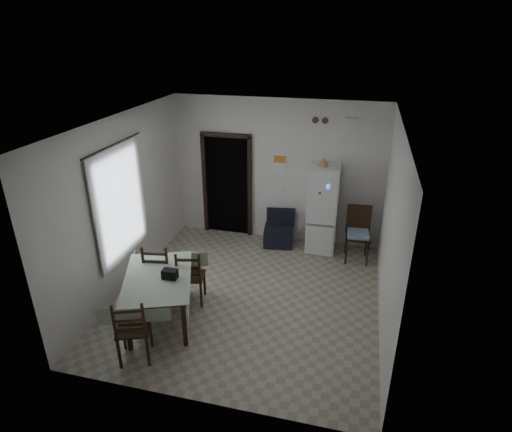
{
  "coord_description": "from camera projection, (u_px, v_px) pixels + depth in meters",
  "views": [
    {
      "loc": [
        1.57,
        -5.74,
        4.16
      ],
      "look_at": [
        0.0,
        0.5,
        1.25
      ],
      "focal_mm": 30.0,
      "sensor_mm": 36.0,
      "label": 1
    }
  ],
  "objects": [
    {
      "name": "dining_chair_near_head",
      "position": [
        133.0,
        328.0,
        5.63
      ],
      "size": [
        0.55,
        0.55,
        0.99
      ],
      "primitive_type": null,
      "rotation": [
        0.0,
        0.0,
        3.5
      ],
      "color": "black",
      "rests_on": "ground"
    },
    {
      "name": "wall_left",
      "position": [
        125.0,
        204.0,
        7.01
      ],
      "size": [
        0.02,
        4.5,
        2.9
      ],
      "primitive_type": null,
      "color": "silver",
      "rests_on": "ground"
    },
    {
      "name": "curtain_rod",
      "position": [
        113.0,
        145.0,
        6.38
      ],
      "size": [
        0.02,
        1.6,
        0.02
      ],
      "primitive_type": "cylinder",
      "rotation": [
        1.57,
        0.0,
        0.0
      ],
      "color": "black",
      "rests_on": "ground"
    },
    {
      "name": "dining_chair_far_right",
      "position": [
        191.0,
        275.0,
        6.83
      ],
      "size": [
        0.49,
        0.49,
        0.96
      ],
      "primitive_type": null,
      "rotation": [
        0.0,
        0.0,
        3.35
      ],
      "color": "black",
      "rests_on": "ground"
    },
    {
      "name": "navy_seat",
      "position": [
        279.0,
        229.0,
        8.67
      ],
      "size": [
        0.65,
        0.64,
        0.7
      ],
      "primitive_type": null,
      "rotation": [
        0.0,
        0.0,
        0.13
      ],
      "color": "black",
      "rests_on": "ground"
    },
    {
      "name": "ground",
      "position": [
        249.0,
        296.0,
        7.14
      ],
      "size": [
        4.5,
        4.5,
        0.0
      ],
      "primitive_type": "plane",
      "color": "#A69B88",
      "rests_on": "ground"
    },
    {
      "name": "dining_table",
      "position": [
        160.0,
        299.0,
        6.43
      ],
      "size": [
        1.42,
        1.71,
        0.76
      ],
      "primitive_type": null,
      "rotation": [
        0.0,
        0.0,
        0.37
      ],
      "color": "#9BAC93",
      "rests_on": "ground"
    },
    {
      "name": "curtain",
      "position": [
        121.0,
        204.0,
        6.78
      ],
      "size": [
        0.02,
        1.45,
        1.85
      ],
      "primitive_type": "cube",
      "color": "silver",
      "rests_on": "ground"
    },
    {
      "name": "fridge",
      "position": [
        323.0,
        209.0,
        8.27
      ],
      "size": [
        0.58,
        0.58,
        1.75
      ],
      "primitive_type": null,
      "rotation": [
        0.0,
        0.0,
        0.02
      ],
      "color": "white",
      "rests_on": "ground"
    },
    {
      "name": "calendar",
      "position": [
        280.0,
        164.0,
        8.44
      ],
      "size": [
        0.28,
        0.02,
        0.4
      ],
      "primitive_type": "cube",
      "color": "white",
      "rests_on": "ground"
    },
    {
      "name": "black_bag",
      "position": [
        170.0,
        274.0,
        6.21
      ],
      "size": [
        0.22,
        0.13,
        0.14
      ],
      "primitive_type": "cube",
      "rotation": [
        0.0,
        0.0,
        -0.0
      ],
      "color": "black",
      "rests_on": "dining_table"
    },
    {
      "name": "window_recess",
      "position": [
        114.0,
        203.0,
        6.8
      ],
      "size": [
        0.1,
        1.2,
        1.6
      ],
      "primitive_type": "cube",
      "color": "silver",
      "rests_on": "ground"
    },
    {
      "name": "emergency_light",
      "position": [
        351.0,
        120.0,
        7.74
      ],
      "size": [
        0.25,
        0.07,
        0.09
      ],
      "primitive_type": "cube",
      "color": "white",
      "rests_on": "ground"
    },
    {
      "name": "wall_front",
      "position": [
        193.0,
        302.0,
        4.55
      ],
      "size": [
        4.2,
        0.02,
        2.9
      ],
      "primitive_type": null,
      "color": "silver",
      "rests_on": "ground"
    },
    {
      "name": "doorway",
      "position": [
        231.0,
        183.0,
        9.1
      ],
      "size": [
        1.06,
        0.52,
        2.22
      ],
      "color": "black",
      "rests_on": "ground"
    },
    {
      "name": "ceiling",
      "position": [
        247.0,
        122.0,
        5.94
      ],
      "size": [
        4.2,
        4.5,
        0.02
      ],
      "primitive_type": null,
      "color": "white",
      "rests_on": "ground"
    },
    {
      "name": "calendar_image",
      "position": [
        280.0,
        159.0,
        8.39
      ],
      "size": [
        0.24,
        0.01,
        0.14
      ],
      "primitive_type": "cube",
      "color": "orange",
      "rests_on": "ground"
    },
    {
      "name": "vent_right",
      "position": [
        325.0,
        121.0,
        7.88
      ],
      "size": [
        0.12,
        0.03,
        0.12
      ],
      "primitive_type": "cylinder",
      "rotation": [
        1.57,
        0.0,
        0.0
      ],
      "color": "#533921",
      "rests_on": "ground"
    },
    {
      "name": "corner_chair",
      "position": [
        358.0,
        235.0,
        8.02
      ],
      "size": [
        0.49,
        0.49,
        1.05
      ],
      "primitive_type": null,
      "rotation": [
        0.0,
        0.0,
        0.08
      ],
      "color": "black",
      "rests_on": "ground"
    },
    {
      "name": "tan_cone",
      "position": [
        324.0,
        162.0,
        7.86
      ],
      "size": [
        0.21,
        0.21,
        0.17
      ],
      "primitive_type": "cone",
      "rotation": [
        0.0,
        0.0,
        0.02
      ],
      "color": "tan",
      "rests_on": "fridge"
    },
    {
      "name": "vent_left",
      "position": [
        315.0,
        120.0,
        7.92
      ],
      "size": [
        0.12,
        0.03,
        0.12
      ],
      "primitive_type": "cylinder",
      "rotation": [
        1.57,
        0.0,
        0.0
      ],
      "color": "#533921",
      "rests_on": "ground"
    },
    {
      "name": "light_switch",
      "position": [
        284.0,
        189.0,
        8.63
      ],
      "size": [
        0.08,
        0.02,
        0.12
      ],
      "primitive_type": "cube",
      "color": "beige",
      "rests_on": "ground"
    },
    {
      "name": "wall_right",
      "position": [
        391.0,
        232.0,
        6.07
      ],
      "size": [
        0.02,
        4.5,
        2.9
      ],
      "primitive_type": null,
      "color": "silver",
      "rests_on": "ground"
    },
    {
      "name": "wall_back",
      "position": [
        277.0,
        172.0,
        8.53
      ],
      "size": [
        4.2,
        0.02,
        2.9
      ],
      "primitive_type": null,
      "color": "silver",
      "rests_on": "ground"
    },
    {
      "name": "dining_chair_far_left",
      "position": [
        160.0,
        270.0,
        6.91
      ],
      "size": [
        0.51,
        0.51,
        1.03
      ],
      "primitive_type": null,
      "rotation": [
        0.0,
        0.0,
        3.31
      ],
      "color": "black",
      "rests_on": "ground"
    }
  ]
}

